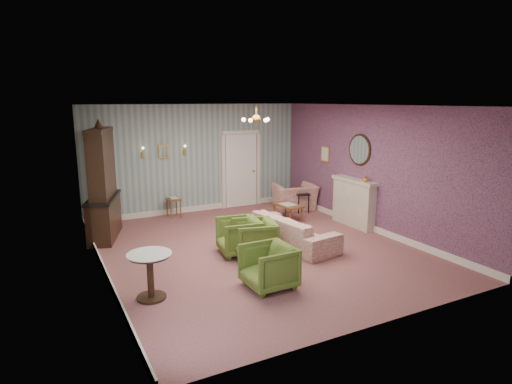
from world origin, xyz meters
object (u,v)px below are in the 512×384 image
olive_chair_a (269,265)px  dresser (102,181)px  coffee_table (288,212)px  fireplace (354,202)px  sofa_chintz (292,225)px  olive_chair_b (254,237)px  side_table_black (302,203)px  olive_chair_c (239,234)px  wingback_chair (295,193)px  pedestal_table (150,276)px

olive_chair_a → dresser: bearing=-154.6°
olive_chair_a → coffee_table: size_ratio=0.97×
fireplace → sofa_chintz: bearing=-165.7°
olive_chair_b → dresser: 3.63m
sofa_chintz → side_table_black: (1.69, 2.16, -0.16)m
coffee_table → side_table_black: size_ratio=1.52×
olive_chair_b → olive_chair_c: size_ratio=1.01×
coffee_table → sofa_chintz: bearing=-119.2°
wingback_chair → dresser: size_ratio=0.42×
side_table_black → wingback_chair: bearing=88.2°
sofa_chintz → dresser: (-3.42, 2.32, 0.86)m
sofa_chintz → fireplace: (2.09, 0.53, 0.15)m
olive_chair_b → wingback_chair: 3.90m
olive_chair_a → olive_chair_b: 1.44m
olive_chair_a → olive_chair_b: size_ratio=0.97×
fireplace → coffee_table: (-1.15, 1.16, -0.37)m
wingback_chair → fireplace: size_ratio=0.78×
pedestal_table → sofa_chintz: bearing=19.4°
coffee_table → olive_chair_c: bearing=-142.4°
olive_chair_c → dresser: dresser is taller
sofa_chintz → olive_chair_b: bearing=95.8°
coffee_table → wingback_chair: bearing=48.6°
olive_chair_b → olive_chair_a: bearing=-3.0°
olive_chair_c → coffee_table: olive_chair_c is taller
wingback_chair → fireplace: fireplace is taller
fireplace → pedestal_table: (-5.35, -1.68, -0.21)m
olive_chair_a → wingback_chair: wingback_chair is taller
olive_chair_a → coffee_table: olive_chair_a is taller
dresser → pedestal_table: (0.16, -3.47, -0.91)m
olive_chair_a → coffee_table: bearing=143.1°
dresser → coffee_table: size_ratio=3.17×
sofa_chintz → dresser: bearing=47.3°
olive_chair_a → olive_chair_c: (0.25, 1.66, 0.01)m
olive_chair_b → olive_chair_c: (-0.19, 0.29, -0.00)m
wingback_chair → fireplace: bearing=112.4°
dresser → coffee_table: 4.53m
wingback_chair → fireplace: (0.40, -2.01, 0.10)m
olive_chair_a → pedestal_table: (-1.80, 0.48, -0.02)m
dresser → olive_chair_b: bearing=-28.3°
olive_chair_b → fireplace: fireplace is taller
olive_chair_b → olive_chair_c: 0.35m
olive_chair_c → olive_chair_b: bearing=42.5°
fireplace → coffee_table: 1.67m
dresser → fireplace: dresser is taller
dresser → fireplace: 5.84m
olive_chair_b → sofa_chintz: sofa_chintz is taller
pedestal_table → dresser: bearing=92.6°
fireplace → pedestal_table: 5.61m
olive_chair_a → dresser: size_ratio=0.31×
olive_chair_c → sofa_chintz: bearing=97.2°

